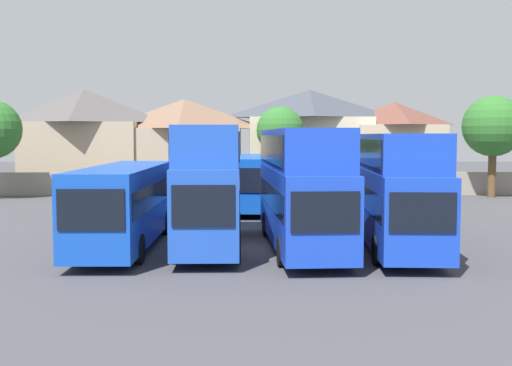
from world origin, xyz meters
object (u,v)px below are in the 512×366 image
at_px(bus_5, 206,167).
at_px(bus_1, 125,201).
at_px(bus_4, 393,184).
at_px(house_terrace_right, 309,138).
at_px(bus_6, 258,179).
at_px(tree_behind_wall, 493,127).
at_px(bus_2, 210,180).
at_px(bus_3, 301,182).
at_px(house_terrace_centre, 185,143).
at_px(tree_right_of_lot, 280,131).
at_px(house_terrace_far_right, 394,144).
at_px(bus_7, 300,179).
at_px(house_terrace_left, 84,138).

bearing_deg(bus_5, bus_1, -13.30).
relative_size(bus_4, house_terrace_right, 1.02).
height_order(bus_6, tree_behind_wall, tree_behind_wall).
distance_m(bus_1, house_terrace_right, 32.72).
distance_m(bus_2, tree_behind_wall, 29.54).
bearing_deg(bus_6, bus_3, 8.96).
bearing_deg(house_terrace_centre, bus_2, -82.39).
distance_m(bus_2, bus_6, 13.88).
xyz_separation_m(bus_5, house_terrace_right, (8.17, 17.67, 1.75)).
bearing_deg(bus_5, tree_right_of_lot, 155.08).
distance_m(bus_5, house_terrace_far_right, 23.95).
height_order(bus_1, bus_6, bus_1).
height_order(bus_1, house_terrace_centre, house_terrace_centre).
xyz_separation_m(bus_7, tree_right_of_lot, (-0.60, 12.71, 3.08)).
height_order(bus_5, tree_right_of_lot, tree_right_of_lot).
xyz_separation_m(house_terrace_centre, house_terrace_right, (11.17, 0.76, 0.44)).
relative_size(bus_5, bus_6, 0.98).
distance_m(house_terrace_left, house_terrace_far_right, 27.64).
distance_m(bus_4, house_terrace_centre, 32.47).
xyz_separation_m(bus_5, bus_6, (3.27, 0.42, -0.79)).
xyz_separation_m(bus_3, bus_7, (1.07, 13.53, -0.79)).
distance_m(bus_2, bus_7, 14.16).
relative_size(bus_4, tree_behind_wall, 1.50).
height_order(bus_7, house_terrace_left, house_terrace_left).
relative_size(bus_5, house_terrace_right, 0.95).
bearing_deg(bus_4, bus_7, -164.75).
relative_size(bus_3, bus_5, 1.06).
relative_size(bus_7, tree_behind_wall, 1.41).
relative_size(bus_2, tree_right_of_lot, 1.44).
bearing_deg(bus_4, bus_5, -143.56).
xyz_separation_m(bus_6, house_terrace_far_right, (12.61, 17.46, 1.99)).
distance_m(house_terrace_right, tree_right_of_lot, 5.74).
distance_m(bus_5, tree_behind_wall, 22.84).
xyz_separation_m(bus_2, bus_3, (3.77, -0.25, -0.06)).
bearing_deg(bus_7, bus_4, 11.22).
bearing_deg(house_terrace_centre, bus_7, -62.28).
bearing_deg(bus_7, bus_1, -32.89).
distance_m(bus_4, bus_5, 15.92).
relative_size(bus_6, tree_right_of_lot, 1.55).
xyz_separation_m(house_terrace_centre, tree_right_of_lot, (8.27, -4.17, 1.04)).
relative_size(bus_7, house_terrace_right, 0.96).
bearing_deg(bus_4, tree_behind_wall, 153.57).
height_order(bus_2, house_terrace_centre, house_terrace_centre).
height_order(bus_2, bus_6, bus_2).
distance_m(bus_3, house_terrace_right, 31.40).
xyz_separation_m(bus_2, tree_behind_wall, (20.11, 21.49, 2.51)).
height_order(house_terrace_far_right, tree_behind_wall, house_terrace_far_right).
bearing_deg(bus_2, house_terrace_right, 166.25).
relative_size(house_terrace_left, tree_behind_wall, 1.33).
xyz_separation_m(bus_2, house_terrace_centre, (-4.03, 30.16, 1.19)).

